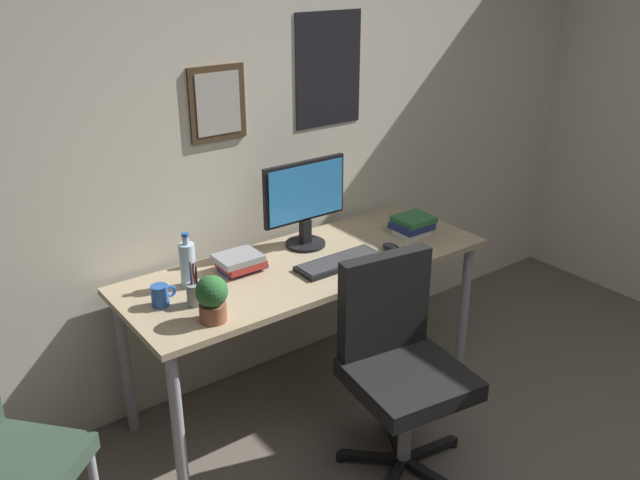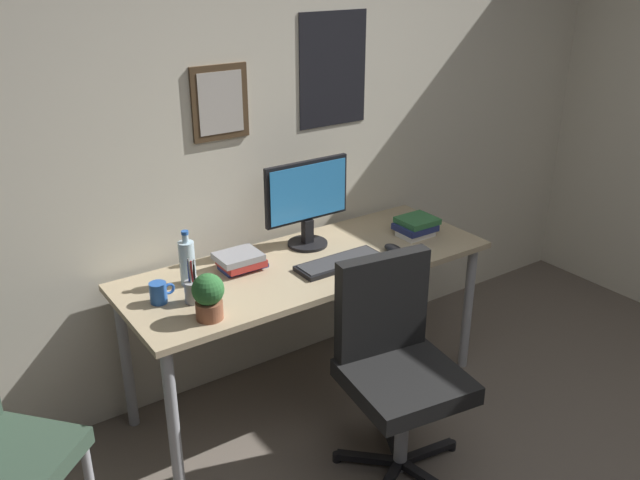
% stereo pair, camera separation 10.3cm
% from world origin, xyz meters
% --- Properties ---
extents(wall_back, '(4.40, 0.10, 2.60)m').
position_xyz_m(wall_back, '(-0.00, 2.15, 1.30)').
color(wall_back, beige).
rests_on(wall_back, ground_plane).
extents(desk, '(1.79, 0.66, 0.74)m').
position_xyz_m(desk, '(-0.19, 1.74, 0.67)').
color(desk, tan).
rests_on(desk, ground_plane).
extents(office_chair, '(0.57, 0.57, 0.95)m').
position_xyz_m(office_chair, '(-0.16, 1.13, 0.53)').
color(office_chair, black).
rests_on(office_chair, ground_plane).
extents(monitor, '(0.46, 0.20, 0.43)m').
position_xyz_m(monitor, '(-0.08, 1.91, 0.98)').
color(monitor, black).
rests_on(monitor, desk).
extents(keyboard, '(0.43, 0.15, 0.03)m').
position_xyz_m(keyboard, '(-0.08, 1.63, 0.76)').
color(keyboard, black).
rests_on(keyboard, desk).
extents(computer_mouse, '(0.06, 0.11, 0.04)m').
position_xyz_m(computer_mouse, '(0.22, 1.60, 0.76)').
color(computer_mouse, black).
rests_on(computer_mouse, desk).
extents(water_bottle, '(0.07, 0.07, 0.25)m').
position_xyz_m(water_bottle, '(-0.75, 1.85, 0.85)').
color(water_bottle, silver).
rests_on(water_bottle, desk).
extents(coffee_mug_near, '(0.11, 0.07, 0.09)m').
position_xyz_m(coffee_mug_near, '(-0.92, 1.76, 0.79)').
color(coffee_mug_near, '#2659B2').
rests_on(coffee_mug_near, desk).
extents(potted_plant, '(0.13, 0.13, 0.20)m').
position_xyz_m(potted_plant, '(-0.81, 1.52, 0.85)').
color(potted_plant, brown).
rests_on(potted_plant, desk).
extents(pen_cup, '(0.07, 0.07, 0.20)m').
position_xyz_m(pen_cup, '(-0.80, 1.68, 0.80)').
color(pen_cup, '#9EA0A5').
rests_on(pen_cup, desk).
extents(book_stack_left, '(0.23, 0.16, 0.08)m').
position_xyz_m(book_stack_left, '(-0.49, 1.85, 0.79)').
color(book_stack_left, navy).
rests_on(book_stack_left, desk).
extents(book_stack_right, '(0.20, 0.17, 0.09)m').
position_xyz_m(book_stack_right, '(0.45, 1.70, 0.79)').
color(book_stack_right, silver).
rests_on(book_stack_right, desk).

